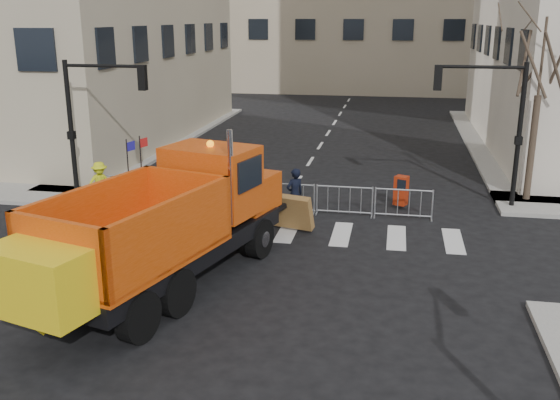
% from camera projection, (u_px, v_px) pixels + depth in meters
% --- Properties ---
extents(ground, '(120.00, 120.00, 0.00)m').
position_uv_depth(ground, '(224.00, 299.00, 15.90)').
color(ground, black).
rests_on(ground, ground).
extents(sidewalk_back, '(64.00, 5.00, 0.15)m').
position_uv_depth(sidewalk_back, '(283.00, 202.00, 23.89)').
color(sidewalk_back, gray).
rests_on(sidewalk_back, ground).
extents(traffic_light_left, '(0.18, 0.18, 5.40)m').
position_uv_depth(traffic_light_left, '(71.00, 132.00, 23.61)').
color(traffic_light_left, black).
rests_on(traffic_light_left, ground).
extents(traffic_light_right, '(0.18, 0.18, 5.40)m').
position_uv_depth(traffic_light_right, '(519.00, 138.00, 22.59)').
color(traffic_light_right, black).
rests_on(traffic_light_right, ground).
extents(crowd_barriers, '(12.60, 0.60, 1.10)m').
position_uv_depth(crowd_barriers, '(259.00, 196.00, 23.04)').
color(crowd_barriers, '#9EA0A5').
rests_on(crowd_barriers, ground).
extents(street_tree, '(3.00, 3.00, 7.50)m').
position_uv_depth(street_tree, '(537.00, 106.00, 23.11)').
color(street_tree, '#382B21').
rests_on(street_tree, ground).
extents(plow_truck, '(5.59, 10.94, 4.11)m').
position_uv_depth(plow_truck, '(164.00, 223.00, 16.03)').
color(plow_truck, black).
rests_on(plow_truck, ground).
extents(cop_a, '(0.81, 0.79, 1.87)m').
position_uv_depth(cop_a, '(295.00, 194.00, 21.84)').
color(cop_a, black).
rests_on(cop_a, ground).
extents(cop_b, '(1.11, 1.05, 1.82)m').
position_uv_depth(cop_b, '(232.00, 210.00, 20.12)').
color(cop_b, black).
rests_on(cop_b, ground).
extents(cop_c, '(1.10, 0.97, 1.78)m').
position_uv_depth(cop_c, '(259.00, 214.00, 19.86)').
color(cop_c, black).
rests_on(cop_c, ground).
extents(worker, '(1.17, 1.16, 1.62)m').
position_uv_depth(worker, '(100.00, 183.00, 23.21)').
color(worker, '#CDD419').
rests_on(worker, sidewalk_back).
extents(newspaper_box, '(0.57, 0.55, 1.10)m').
position_uv_depth(newspaper_box, '(401.00, 190.00, 23.21)').
color(newspaper_box, '#A4260C').
rests_on(newspaper_box, sidewalk_back).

